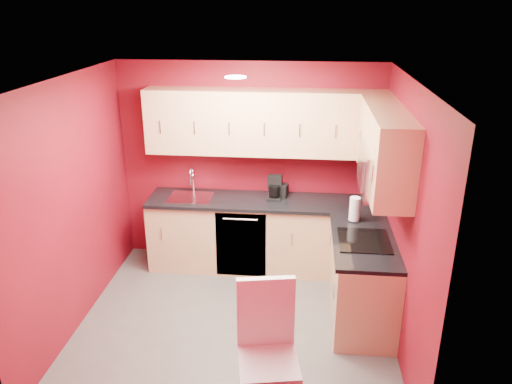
% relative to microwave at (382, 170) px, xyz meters
% --- Properties ---
extents(floor, '(3.20, 3.20, 0.00)m').
position_rel_microwave_xyz_m(floor, '(-1.39, -0.20, -1.66)').
color(floor, '#53514D').
rests_on(floor, ground).
extents(ceiling, '(3.20, 3.20, 0.00)m').
position_rel_microwave_xyz_m(ceiling, '(-1.39, -0.20, 0.84)').
color(ceiling, white).
rests_on(ceiling, wall_back).
extents(wall_back, '(3.20, 0.00, 3.20)m').
position_rel_microwave_xyz_m(wall_back, '(-1.39, 1.30, -0.41)').
color(wall_back, maroon).
rests_on(wall_back, floor).
extents(wall_front, '(3.20, 0.00, 3.20)m').
position_rel_microwave_xyz_m(wall_front, '(-1.39, -1.70, -0.41)').
color(wall_front, maroon).
rests_on(wall_front, floor).
extents(wall_left, '(0.00, 3.00, 3.00)m').
position_rel_microwave_xyz_m(wall_left, '(-2.99, -0.20, -0.41)').
color(wall_left, maroon).
rests_on(wall_left, floor).
extents(wall_right, '(0.00, 3.00, 3.00)m').
position_rel_microwave_xyz_m(wall_right, '(0.21, -0.20, -0.41)').
color(wall_right, maroon).
rests_on(wall_right, floor).
extents(base_cabinets_back, '(2.80, 0.60, 0.87)m').
position_rel_microwave_xyz_m(base_cabinets_back, '(-1.19, 1.00, -1.22)').
color(base_cabinets_back, tan).
rests_on(base_cabinets_back, floor).
extents(base_cabinets_right, '(0.60, 1.30, 0.87)m').
position_rel_microwave_xyz_m(base_cabinets_right, '(-0.09, 0.05, -1.22)').
color(base_cabinets_right, tan).
rests_on(base_cabinets_right, floor).
extents(countertop_back, '(2.80, 0.63, 0.04)m').
position_rel_microwave_xyz_m(countertop_back, '(-1.19, 0.99, -0.77)').
color(countertop_back, black).
rests_on(countertop_back, base_cabinets_back).
extents(countertop_right, '(0.63, 1.27, 0.04)m').
position_rel_microwave_xyz_m(countertop_right, '(-0.11, 0.04, -0.77)').
color(countertop_right, black).
rests_on(countertop_right, base_cabinets_right).
extents(upper_cabinets_back, '(2.80, 0.35, 0.75)m').
position_rel_microwave_xyz_m(upper_cabinets_back, '(-1.19, 1.13, 0.17)').
color(upper_cabinets_back, '#DAAA7B').
rests_on(upper_cabinets_back, wall_back).
extents(upper_cabinets_right, '(0.35, 1.55, 0.75)m').
position_rel_microwave_xyz_m(upper_cabinets_right, '(0.03, 0.24, 0.23)').
color(upper_cabinets_right, '#DAAA7B').
rests_on(upper_cabinets_right, wall_right).
extents(microwave, '(0.42, 0.76, 0.42)m').
position_rel_microwave_xyz_m(microwave, '(0.00, 0.00, 0.00)').
color(microwave, silver).
rests_on(microwave, upper_cabinets_right).
extents(cooktop, '(0.50, 0.55, 0.01)m').
position_rel_microwave_xyz_m(cooktop, '(-0.11, 0.00, -0.74)').
color(cooktop, black).
rests_on(cooktop, countertop_right).
extents(sink, '(0.52, 0.42, 0.35)m').
position_rel_microwave_xyz_m(sink, '(-2.09, 1.00, -0.72)').
color(sink, silver).
rests_on(sink, countertop_back).
extents(dishwasher_front, '(0.60, 0.02, 0.82)m').
position_rel_microwave_xyz_m(dishwasher_front, '(-1.44, 0.71, -1.22)').
color(dishwasher_front, black).
rests_on(dishwasher_front, base_cabinets_back).
extents(downlight, '(0.20, 0.20, 0.01)m').
position_rel_microwave_xyz_m(downlight, '(-1.39, 0.10, 0.82)').
color(downlight, white).
rests_on(downlight, ceiling).
extents(coffee_maker, '(0.18, 0.23, 0.28)m').
position_rel_microwave_xyz_m(coffee_maker, '(-1.07, 1.04, -0.61)').
color(coffee_maker, black).
rests_on(coffee_maker, countertop_back).
extents(napkin_holder, '(0.18, 0.18, 0.16)m').
position_rel_microwave_xyz_m(napkin_holder, '(-0.99, 1.11, -0.67)').
color(napkin_holder, black).
rests_on(napkin_holder, countertop_back).
extents(paper_towel, '(0.18, 0.18, 0.27)m').
position_rel_microwave_xyz_m(paper_towel, '(-0.17, 0.49, -0.62)').
color(paper_towel, silver).
rests_on(paper_towel, countertop_right).
extents(dining_chair, '(0.54, 0.56, 1.15)m').
position_rel_microwave_xyz_m(dining_chair, '(-0.96, -1.40, -1.09)').
color(dining_chair, silver).
rests_on(dining_chair, floor).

